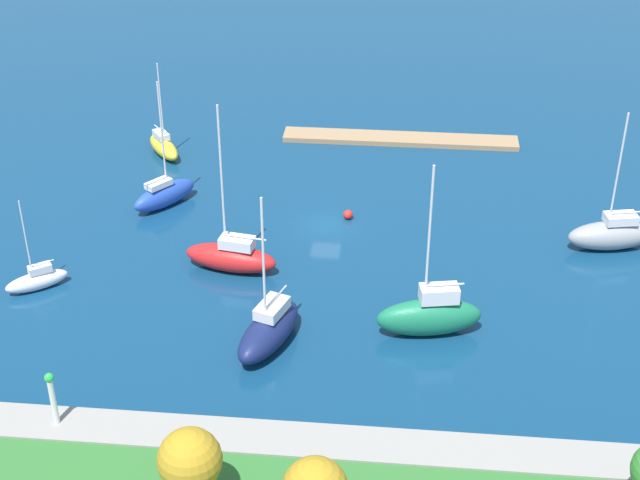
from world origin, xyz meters
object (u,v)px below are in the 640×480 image
sailboat_gray_far_south (611,234)px  park_tree_west (190,460)px  pier_dock (400,139)px  sailboat_blue_outer_mooring (164,194)px  sailboat_yellow_center_basin (164,146)px  sailboat_green_off_beacon (430,315)px  sailboat_red_mid_basin (231,256)px  sailboat_navy_lone_south (269,329)px  mooring_buoy_red (348,215)px  harbor_beacon (52,395)px  sailboat_white_by_breakwater (37,280)px

sailboat_gray_far_south → park_tree_west: bearing=37.9°
pier_dock → sailboat_blue_outer_mooring: size_ratio=2.04×
sailboat_yellow_center_basin → park_tree_west: bearing=-20.1°
sailboat_green_off_beacon → sailboat_red_mid_basin: (15.44, -6.97, -0.34)m
sailboat_green_off_beacon → sailboat_navy_lone_south: bearing=1.7°
sailboat_gray_far_south → sailboat_yellow_center_basin: (40.51, -13.76, -0.36)m
sailboat_gray_far_south → mooring_buoy_red: (21.66, -2.79, -0.91)m
pier_dock → sailboat_green_off_beacon: bearing=94.9°
sailboat_gray_far_south → sailboat_blue_outer_mooring: bearing=-16.8°
sailboat_navy_lone_south → sailboat_red_mid_basin: sailboat_red_mid_basin is taller
mooring_buoy_red → harbor_beacon: bearing=62.0°
sailboat_red_mid_basin → pier_dock: bearing=-106.7°
harbor_beacon → sailboat_blue_outer_mooring: bearing=-88.6°
sailboat_gray_far_south → sailboat_yellow_center_basin: 42.79m
sailboat_yellow_center_basin → sailboat_white_by_breakwater: 24.47m
park_tree_west → sailboat_yellow_center_basin: sailboat_yellow_center_basin is taller
sailboat_navy_lone_south → sailboat_green_off_beacon: size_ratio=0.89×
sailboat_gray_far_south → sailboat_red_mid_basin: (30.20, 6.27, -0.07)m
harbor_beacon → sailboat_yellow_center_basin: (3.29, -40.21, -2.57)m
park_tree_west → sailboat_gray_far_south: 42.42m
sailboat_navy_lone_south → sailboat_white_by_breakwater: 19.35m
sailboat_blue_outer_mooring → sailboat_red_mid_basin: size_ratio=0.83×
pier_dock → park_tree_west: park_tree_west is taller
sailboat_red_mid_basin → park_tree_west: bearing=105.4°
pier_dock → sailboat_yellow_center_basin: (22.94, 5.50, 0.71)m
harbor_beacon → sailboat_blue_outer_mooring: sailboat_blue_outer_mooring is taller
park_tree_west → sailboat_green_off_beacon: sailboat_green_off_beacon is taller
sailboat_red_mid_basin → mooring_buoy_red: 12.47m
sailboat_white_by_breakwater → sailboat_navy_lone_south: bearing=128.7°
sailboat_yellow_center_basin → sailboat_blue_outer_mooring: bearing=-21.7°
sailboat_blue_outer_mooring → sailboat_green_off_beacon: (-23.19, 16.81, 0.43)m
sailboat_green_off_beacon → mooring_buoy_red: sailboat_green_off_beacon is taller
sailboat_blue_outer_mooring → sailboat_yellow_center_basin: bearing=52.2°
mooring_buoy_red → pier_dock: bearing=-103.9°
sailboat_yellow_center_basin → pier_dock: bearing=67.6°
sailboat_yellow_center_basin → sailboat_green_off_beacon: sailboat_green_off_beacon is taller
sailboat_yellow_center_basin → sailboat_navy_lone_south: sailboat_navy_lone_south is taller
sailboat_blue_outer_mooring → sailboat_white_by_breakwater: (6.50, 13.95, -0.36)m
sailboat_gray_far_south → sailboat_navy_lone_south: 30.25m
sailboat_green_off_beacon → park_tree_west: bearing=44.8°
sailboat_navy_lone_south → sailboat_green_off_beacon: (-11.09, -2.47, 0.27)m
sailboat_navy_lone_south → mooring_buoy_red: bearing=-173.5°
sailboat_green_off_beacon → sailboat_white_by_breakwater: bearing=-16.3°
sailboat_blue_outer_mooring → sailboat_green_off_beacon: 28.64m
harbor_beacon → park_tree_west: bearing=149.8°
sailboat_blue_outer_mooring → sailboat_white_by_breakwater: size_ratio=1.50×
mooring_buoy_red → sailboat_blue_outer_mooring: bearing=-2.8°
sailboat_red_mid_basin → mooring_buoy_red: (-8.54, -9.05, -0.84)m
park_tree_west → sailboat_navy_lone_south: bearing=-96.1°
pier_dock → sailboat_blue_outer_mooring: sailboat_blue_outer_mooring is taller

